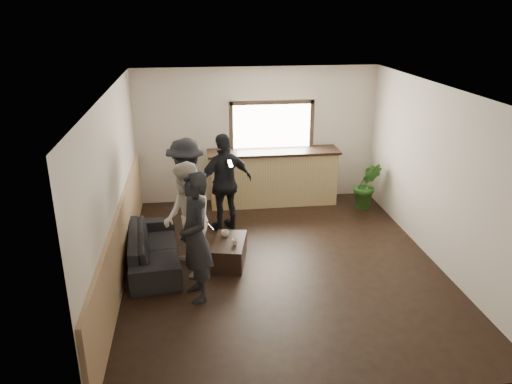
{
  "coord_description": "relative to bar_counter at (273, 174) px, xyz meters",
  "views": [
    {
      "loc": [
        -1.32,
        -7.03,
        3.94
      ],
      "look_at": [
        -0.36,
        0.4,
        1.12
      ],
      "focal_mm": 35.0,
      "sensor_mm": 36.0,
      "label": 1
    }
  ],
  "objects": [
    {
      "name": "ground",
      "position": [
        -0.3,
        -2.7,
        -0.64
      ],
      "size": [
        5.0,
        6.0,
        0.01
      ],
      "primitive_type": "cube",
      "color": "black"
    },
    {
      "name": "person_a",
      "position": [
        -1.65,
        -3.46,
        0.29
      ],
      "size": [
        0.61,
        0.78,
        1.87
      ],
      "rotation": [
        0.0,
        0.0,
        -1.3
      ],
      "color": "black",
      "rests_on": "ground"
    },
    {
      "name": "person_b",
      "position": [
        -1.77,
        -2.73,
        0.25
      ],
      "size": [
        0.84,
        0.99,
        1.78
      ],
      "rotation": [
        0.0,
        0.0,
        -1.35
      ],
      "color": "beige",
      "rests_on": "ground"
    },
    {
      "name": "bar_counter",
      "position": [
        0.0,
        0.0,
        0.0
      ],
      "size": [
        2.7,
        0.68,
        2.13
      ],
      "color": "tan",
      "rests_on": "ground"
    },
    {
      "name": "sofa",
      "position": [
        -2.33,
        -2.41,
        -0.36
      ],
      "size": [
        0.94,
        2.01,
        0.57
      ],
      "primitive_type": "imported",
      "rotation": [
        0.0,
        0.0,
        1.66
      ],
      "color": "black",
      "rests_on": "ground"
    },
    {
      "name": "room_shell",
      "position": [
        -1.04,
        -2.7,
        0.83
      ],
      "size": [
        5.01,
        6.01,
        2.8
      ],
      "color": "silver",
      "rests_on": "ground"
    },
    {
      "name": "cup_a",
      "position": [
        -1.17,
        -2.33,
        -0.21
      ],
      "size": [
        0.17,
        0.17,
        0.1
      ],
      "primitive_type": "imported",
      "rotation": [
        0.0,
        0.0,
        0.41
      ],
      "color": "silver",
      "rests_on": "coffee_table"
    },
    {
      "name": "person_c",
      "position": [
        -1.77,
        -1.47,
        0.27
      ],
      "size": [
        1.1,
        1.35,
        1.83
      ],
      "rotation": [
        0.0,
        0.0,
        -1.99
      ],
      "color": "black",
      "rests_on": "ground"
    },
    {
      "name": "person_d",
      "position": [
        -1.08,
        -1.21,
        0.27
      ],
      "size": [
        1.16,
        0.82,
        1.83
      ],
      "rotation": [
        0.0,
        0.0,
        -2.75
      ],
      "color": "black",
      "rests_on": "ground"
    },
    {
      "name": "cup_b",
      "position": [
        -1.04,
        -2.65,
        -0.21
      ],
      "size": [
        0.13,
        0.13,
        0.09
      ],
      "primitive_type": "imported",
      "rotation": [
        0.0,
        0.0,
        0.56
      ],
      "color": "silver",
      "rests_on": "coffee_table"
    },
    {
      "name": "potted_plant",
      "position": [
        1.85,
        -0.55,
        -0.14
      ],
      "size": [
        0.64,
        0.56,
        0.99
      ],
      "primitive_type": "imported",
      "rotation": [
        0.0,
        0.0,
        -0.25
      ],
      "color": "#2D6623",
      "rests_on": "ground"
    },
    {
      "name": "coffee_table",
      "position": [
        -1.12,
        -2.52,
        -0.45
      ],
      "size": [
        0.65,
        0.95,
        0.39
      ],
      "primitive_type": "cube",
      "rotation": [
        0.0,
        0.0,
        -0.21
      ],
      "color": "black",
      "rests_on": "ground"
    }
  ]
}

